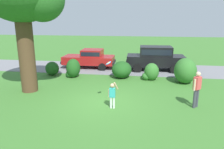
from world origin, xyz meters
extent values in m
plane|color=#3D752D|center=(0.00, 0.00, 0.00)|extent=(80.00, 80.00, 0.00)
cube|color=slate|center=(0.00, 7.47, 0.01)|extent=(28.00, 4.40, 0.02)
cylinder|color=#513823|center=(-4.48, 1.14, 2.18)|extent=(0.89, 0.89, 4.36)
ellipsoid|color=#286023|center=(-5.05, 2.12, 5.08)|extent=(2.62, 2.62, 2.62)
ellipsoid|color=#1E511C|center=(-4.61, 4.68, 0.50)|extent=(0.99, 0.95, 1.01)
ellipsoid|color=#1E511C|center=(-2.90, 4.37, 0.66)|extent=(0.97, 1.15, 1.33)
ellipsoid|color=#1E511C|center=(-3.14, 4.29, 0.26)|extent=(0.57, 0.57, 0.52)
ellipsoid|color=#1E511C|center=(0.50, 4.76, 0.58)|extent=(1.40, 1.67, 1.16)
ellipsoid|color=#33702B|center=(2.57, 4.43, 0.58)|extent=(0.98, 0.96, 1.16)
ellipsoid|color=#33702B|center=(2.22, 4.38, 0.26)|extent=(0.58, 0.58, 0.52)
ellipsoid|color=#33702B|center=(4.68, 4.04, 0.82)|extent=(1.40, 1.64, 1.63)
cube|color=maroon|center=(-2.56, 7.48, 0.68)|extent=(4.22, 1.90, 0.64)
cube|color=maroon|center=(-2.24, 7.48, 1.28)|extent=(1.70, 1.64, 0.56)
cube|color=black|center=(-2.24, 7.48, 1.28)|extent=(1.57, 1.66, 0.34)
cylinder|color=black|center=(-3.85, 6.52, 0.30)|extent=(0.60, 0.23, 0.60)
cylinder|color=black|center=(-3.87, 8.40, 0.30)|extent=(0.60, 0.23, 0.60)
cylinder|color=black|center=(-1.24, 6.55, 0.30)|extent=(0.60, 0.23, 0.60)
cylinder|color=black|center=(-1.27, 8.43, 0.30)|extent=(0.60, 0.23, 0.60)
cube|color=black|center=(-4.70, 7.45, 0.52)|extent=(0.14, 1.75, 0.20)
cube|color=black|center=(-0.42, 7.51, 0.52)|extent=(0.14, 1.75, 0.20)
cube|color=black|center=(2.95, 7.36, 0.80)|extent=(4.54, 1.94, 0.80)
cube|color=black|center=(2.95, 7.36, 1.56)|extent=(2.51, 1.68, 0.72)
cube|color=black|center=(2.95, 7.36, 1.56)|extent=(2.31, 1.69, 0.43)
cylinder|color=black|center=(1.57, 6.39, 0.34)|extent=(0.68, 0.24, 0.68)
cylinder|color=black|center=(1.53, 8.27, 0.34)|extent=(0.68, 0.24, 0.68)
cylinder|color=black|center=(4.36, 6.45, 0.34)|extent=(0.68, 0.24, 0.68)
cylinder|color=black|center=(4.32, 8.33, 0.34)|extent=(0.68, 0.24, 0.68)
cube|color=black|center=(0.66, 7.31, 0.60)|extent=(0.16, 1.75, 0.20)
cube|color=black|center=(5.24, 7.41, 0.60)|extent=(0.16, 1.75, 0.20)
cylinder|color=white|center=(0.54, -0.64, 0.28)|extent=(0.10, 0.10, 0.55)
cylinder|color=white|center=(0.68, -0.65, 0.28)|extent=(0.10, 0.10, 0.55)
cube|color=#33B2B2|center=(0.61, -0.65, 0.77)|extent=(0.27, 0.18, 0.44)
sphere|color=tan|center=(0.61, -0.65, 1.11)|extent=(0.20, 0.20, 0.20)
cylinder|color=tan|center=(0.77, -0.61, 1.09)|extent=(0.21, 0.23, 0.39)
cylinder|color=tan|center=(0.45, -0.63, 0.72)|extent=(0.07, 0.07, 0.36)
cylinder|color=#337FDB|center=(0.34, -0.04, 2.03)|extent=(0.26, 0.28, 0.19)
cylinder|color=yellow|center=(0.34, -0.04, 2.03)|extent=(0.15, 0.16, 0.12)
cylinder|color=#3F3F4C|center=(4.55, 0.09, 0.45)|extent=(0.14, 0.14, 0.90)
cylinder|color=#3F3F4C|center=(4.41, -0.06, 0.45)|extent=(0.14, 0.14, 0.90)
cube|color=#DB4C4C|center=(4.48, 0.02, 1.20)|extent=(0.41, 0.41, 0.60)
sphere|color=beige|center=(4.48, 0.02, 1.63)|extent=(0.22, 0.22, 0.22)
cylinder|color=beige|center=(4.63, 0.17, 1.15)|extent=(0.09, 0.09, 0.55)
cylinder|color=beige|center=(4.33, -0.14, 1.15)|extent=(0.09, 0.09, 0.55)
camera|label=1|loc=(1.95, -9.97, 4.12)|focal=34.66mm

